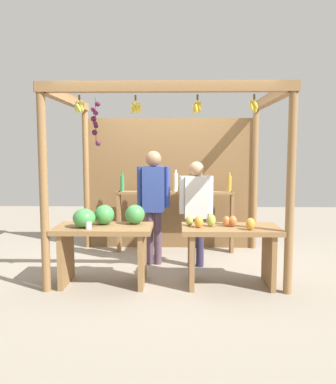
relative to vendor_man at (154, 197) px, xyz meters
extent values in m
plane|color=gray|center=(0.22, -0.08, -1.00)|extent=(12.00, 12.00, 0.00)
cylinder|color=olive|center=(-1.21, -1.17, 0.22)|extent=(0.10, 0.10, 2.45)
cylinder|color=olive|center=(1.65, -1.17, 0.22)|extent=(0.10, 0.10, 2.45)
cylinder|color=olive|center=(-1.21, 1.01, 0.22)|extent=(0.10, 0.10, 2.45)
cylinder|color=olive|center=(1.65, 1.01, 0.22)|extent=(0.10, 0.10, 2.45)
cube|color=olive|center=(0.22, -1.17, 1.39)|extent=(2.96, 0.12, 0.12)
cube|color=olive|center=(-1.21, -0.08, 1.39)|extent=(0.12, 2.28, 0.12)
cube|color=olive|center=(1.65, -0.08, 1.39)|extent=(0.12, 2.28, 0.12)
cube|color=brown|center=(0.22, 1.03, 0.10)|extent=(2.86, 0.04, 2.20)
cylinder|color=brown|center=(-0.14, -1.06, 1.28)|extent=(0.02, 0.02, 0.06)
ellipsoid|color=yellow|center=(-0.10, -1.05, 1.15)|extent=(0.04, 0.07, 0.13)
ellipsoid|color=yellow|center=(-0.11, -1.03, 1.16)|extent=(0.06, 0.06, 0.13)
ellipsoid|color=yellow|center=(-0.15, -1.02, 1.18)|extent=(0.07, 0.05, 0.13)
ellipsoid|color=yellow|center=(-0.18, -1.04, 1.15)|extent=(0.05, 0.06, 0.13)
ellipsoid|color=yellow|center=(-0.17, -1.08, 1.15)|extent=(0.06, 0.08, 0.13)
ellipsoid|color=yellow|center=(-0.15, -1.09, 1.17)|extent=(0.08, 0.05, 0.13)
ellipsoid|color=yellow|center=(-0.11, -1.09, 1.16)|extent=(0.05, 0.05, 0.13)
cylinder|color=brown|center=(0.57, -1.11, 1.28)|extent=(0.02, 0.02, 0.06)
ellipsoid|color=gold|center=(0.60, -1.11, 1.15)|extent=(0.04, 0.08, 0.13)
ellipsoid|color=gold|center=(0.60, -1.07, 1.17)|extent=(0.07, 0.06, 0.13)
ellipsoid|color=gold|center=(0.56, -1.08, 1.18)|extent=(0.08, 0.06, 0.13)
ellipsoid|color=gold|center=(0.54, -1.10, 1.15)|extent=(0.04, 0.06, 0.13)
ellipsoid|color=gold|center=(0.56, -1.14, 1.15)|extent=(0.05, 0.04, 0.13)
ellipsoid|color=gold|center=(0.59, -1.13, 1.18)|extent=(0.07, 0.06, 0.13)
cylinder|color=brown|center=(-0.78, -1.11, 1.28)|extent=(0.02, 0.02, 0.06)
ellipsoid|color=#D1CC4C|center=(-0.76, -1.11, 1.17)|extent=(0.04, 0.06, 0.14)
ellipsoid|color=#D1CC4C|center=(-0.75, -1.08, 1.17)|extent=(0.07, 0.07, 0.14)
ellipsoid|color=#D1CC4C|center=(-0.78, -1.07, 1.18)|extent=(0.06, 0.04, 0.14)
ellipsoid|color=#D1CC4C|center=(-0.80, -1.09, 1.17)|extent=(0.05, 0.05, 0.14)
ellipsoid|color=#D1CC4C|center=(-0.82, -1.10, 1.18)|extent=(0.04, 0.09, 0.14)
ellipsoid|color=#D1CC4C|center=(-0.80, -1.13, 1.16)|extent=(0.05, 0.05, 0.14)
ellipsoid|color=#D1CC4C|center=(-0.79, -1.15, 1.17)|extent=(0.09, 0.04, 0.14)
ellipsoid|color=#D1CC4C|center=(-0.75, -1.13, 1.18)|extent=(0.07, 0.07, 0.14)
cylinder|color=brown|center=(1.22, -1.12, 1.28)|extent=(0.02, 0.02, 0.06)
ellipsoid|color=yellow|center=(1.24, -1.12, 1.15)|extent=(0.04, 0.05, 0.12)
ellipsoid|color=yellow|center=(1.23, -1.08, 1.16)|extent=(0.06, 0.05, 0.12)
ellipsoid|color=yellow|center=(1.19, -1.10, 1.19)|extent=(0.06, 0.07, 0.12)
ellipsoid|color=yellow|center=(1.18, -1.14, 1.18)|extent=(0.05, 0.05, 0.12)
ellipsoid|color=yellow|center=(1.23, -1.15, 1.19)|extent=(0.08, 0.05, 0.12)
cylinder|color=#4C422D|center=(-0.64, -0.91, 1.03)|extent=(0.01, 0.01, 0.55)
sphere|color=#47142D|center=(-0.61, -0.90, 1.23)|extent=(0.06, 0.06, 0.06)
sphere|color=#601E42|center=(-0.66, -0.93, 1.16)|extent=(0.06, 0.06, 0.06)
sphere|color=#601E42|center=(-0.63, -0.92, 1.12)|extent=(0.07, 0.07, 0.07)
sphere|color=#511938|center=(-0.67, -0.89, 1.05)|extent=(0.07, 0.07, 0.07)
sphere|color=#511938|center=(-0.64, -0.92, 1.00)|extent=(0.06, 0.06, 0.06)
sphere|color=#47142D|center=(-0.64, -0.89, 0.96)|extent=(0.06, 0.06, 0.06)
sphere|color=#47142D|center=(-0.65, -0.92, 0.89)|extent=(0.07, 0.07, 0.07)
sphere|color=#511938|center=(-0.61, -0.93, 0.75)|extent=(0.06, 0.06, 0.06)
cube|color=olive|center=(-0.57, -0.90, -0.30)|extent=(1.20, 0.64, 0.06)
cube|color=olive|center=(-1.05, -0.90, -0.66)|extent=(0.06, 0.58, 0.68)
cube|color=olive|center=(-0.09, -0.90, -0.66)|extent=(0.06, 0.58, 0.68)
ellipsoid|color=#429347|center=(-0.79, -0.99, -0.15)|extent=(0.39, 0.39, 0.23)
ellipsoid|color=#429347|center=(-0.58, -0.78, -0.14)|extent=(0.27, 0.27, 0.25)
ellipsoid|color=#429347|center=(-0.19, -0.74, -0.14)|extent=(0.32, 0.32, 0.25)
cylinder|color=white|center=(-0.72, -1.08, -0.22)|extent=(0.07, 0.07, 0.09)
cube|color=olive|center=(1.00, -0.90, -0.30)|extent=(1.20, 0.64, 0.06)
cube|color=olive|center=(0.52, -0.90, -0.66)|extent=(0.06, 0.58, 0.68)
cube|color=olive|center=(1.48, -0.90, -0.66)|extent=(0.06, 0.58, 0.68)
ellipsoid|color=#A8B24C|center=(0.76, -0.88, -0.19)|extent=(0.16, 0.16, 0.16)
ellipsoid|color=#CC7038|center=(1.03, -0.88, -0.20)|extent=(0.15, 0.15, 0.13)
ellipsoid|color=#CC7038|center=(0.95, -0.87, -0.20)|extent=(0.12, 0.12, 0.13)
ellipsoid|color=gold|center=(1.21, -1.09, -0.19)|extent=(0.14, 0.14, 0.15)
ellipsoid|color=gold|center=(0.61, -0.96, -0.19)|extent=(0.15, 0.15, 0.14)
ellipsoid|color=#A8B24C|center=(0.50, -0.84, -0.20)|extent=(0.12, 0.12, 0.12)
cube|color=olive|center=(-0.62, 0.74, -0.50)|extent=(0.05, 0.20, 1.00)
cube|color=olive|center=(1.24, 0.74, -0.50)|extent=(0.05, 0.20, 1.00)
cube|color=olive|center=(0.31, 0.74, -0.02)|extent=(1.86, 0.22, 0.04)
cylinder|color=#338C4C|center=(-0.56, 0.74, 0.12)|extent=(0.06, 0.06, 0.25)
cylinder|color=#338C4C|center=(-0.56, 0.74, 0.28)|extent=(0.03, 0.03, 0.06)
cylinder|color=gold|center=(-0.13, 0.74, 0.12)|extent=(0.06, 0.06, 0.25)
cylinder|color=gold|center=(-0.13, 0.74, 0.27)|extent=(0.03, 0.03, 0.06)
cylinder|color=silver|center=(0.32, 0.74, 0.15)|extent=(0.07, 0.07, 0.30)
cylinder|color=silver|center=(0.32, 0.74, 0.32)|extent=(0.03, 0.03, 0.06)
cylinder|color=silver|center=(0.74, 0.74, 0.12)|extent=(0.07, 0.07, 0.25)
cylinder|color=silver|center=(0.74, 0.74, 0.28)|extent=(0.03, 0.03, 0.06)
cylinder|color=gold|center=(1.19, 0.74, 0.12)|extent=(0.07, 0.07, 0.26)
cylinder|color=gold|center=(1.19, 0.74, 0.28)|extent=(0.03, 0.03, 0.06)
cylinder|color=#533D4D|center=(-0.06, 0.00, -0.61)|extent=(0.11, 0.11, 0.78)
cylinder|color=#533D4D|center=(0.06, 0.00, -0.61)|extent=(0.11, 0.11, 0.78)
cube|color=#2D428C|center=(0.00, 0.00, 0.11)|extent=(0.32, 0.19, 0.66)
cylinder|color=#2D428C|center=(-0.20, 0.00, 0.14)|extent=(0.08, 0.08, 0.59)
cylinder|color=#2D428C|center=(0.20, 0.00, 0.14)|extent=(0.08, 0.08, 0.59)
sphere|color=#997051|center=(0.00, 0.00, 0.55)|extent=(0.23, 0.23, 0.23)
cylinder|color=#322D4B|center=(0.55, -0.11, -0.65)|extent=(0.11, 0.11, 0.71)
cylinder|color=#322D4B|center=(0.67, -0.11, -0.65)|extent=(0.11, 0.11, 0.71)
cube|color=white|center=(0.61, -0.11, 0.01)|extent=(0.32, 0.19, 0.60)
cylinder|color=white|center=(0.41, -0.11, 0.04)|extent=(0.08, 0.08, 0.54)
cylinder|color=white|center=(0.81, -0.11, 0.04)|extent=(0.08, 0.08, 0.54)
sphere|color=tan|center=(0.61, -0.11, 0.41)|extent=(0.21, 0.21, 0.21)
camera|label=1|loc=(0.35, -5.78, 0.69)|focal=37.57mm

